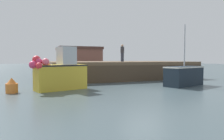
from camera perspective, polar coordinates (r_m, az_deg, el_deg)
ground at (r=12.11m, az=8.48°, el=-5.70°), size 120.00×160.00×0.10m
pier at (r=19.63m, az=2.18°, el=1.57°), size 12.87×7.83×1.54m
fishing_boat_near_left at (r=12.42m, az=-13.85°, el=-0.70°), size 3.27×1.91×2.49m
fishing_boat_near_right at (r=14.69m, az=18.95°, el=-1.40°), size 3.28×2.07×4.03m
rowboat at (r=17.63m, az=17.38°, el=-2.45°), size 1.82×1.36×0.33m
dockworker at (r=19.37m, az=2.80°, el=4.64°), size 0.34×0.34×1.59m
warehouse at (r=41.24m, az=-9.00°, el=3.33°), size 7.99×6.74×4.09m
mooring_buoy_foreground at (r=12.19m, az=-25.56°, el=-3.95°), size 0.61×0.61×0.80m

